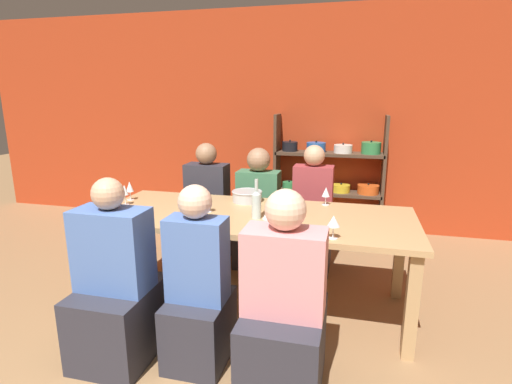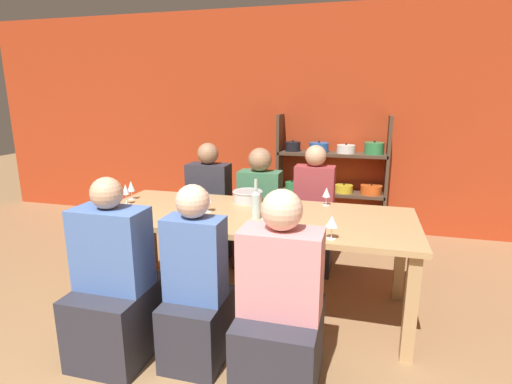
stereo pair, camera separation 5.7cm
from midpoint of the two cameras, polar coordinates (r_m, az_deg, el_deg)
The scene contains 19 objects.
wall_back_red at distance 5.11m, azimuth 4.90°, elevation 10.09°, with size 8.80×0.06×2.70m.
shelf_unit at distance 4.96m, azimuth 10.07°, elevation 1.06°, with size 1.31×0.30×1.44m.
dining_table at distance 3.12m, azimuth -0.97°, elevation -4.57°, with size 2.46×1.00×0.77m.
mixing_bowl at distance 3.44m, azimuth -1.77°, elevation -0.53°, with size 0.26×0.26×0.09m.
wine_bottle_green at distance 2.96m, azimuth -0.49°, elevation -1.64°, with size 0.07×0.07×0.30m.
wine_glass_white_a at distance 3.50m, azimuth -18.71°, elevation 0.18°, with size 0.06×0.06×0.17m.
wine_glass_empty_a at distance 2.73m, azimuth 1.18°, elevation -3.16°, with size 0.08×0.08×0.15m.
wine_glass_red_a at distance 3.14m, azimuth -7.45°, elevation -0.79°, with size 0.07×0.07×0.17m.
wine_glass_red_b at distance 2.90m, azimuth 1.67°, elevation -1.73°, with size 0.07×0.07×0.18m.
wine_glass_white_b at distance 3.36m, azimuth 9.48°, elevation -0.09°, with size 0.07×0.07×0.15m.
wine_glass_white_c at distance 3.65m, azimuth -18.02°, elevation 0.64°, with size 0.07×0.07×0.17m.
wine_glass_red_c at distance 3.02m, azimuth 2.59°, elevation -1.02°, with size 0.06×0.06×0.19m.
wine_glass_white_d at distance 2.58m, azimuth 10.40°, elevation -4.20°, with size 0.08×0.08×0.15m.
person_near_a at distance 2.37m, azimuth 3.23°, elevation -17.79°, with size 0.45×0.56×1.19m.
person_far_a at distance 3.91m, azimuth 7.58°, elevation -4.55°, with size 0.37×0.46×1.22m.
person_near_b at distance 2.78m, azimuth -19.80°, elevation -13.72°, with size 0.45×0.57×1.19m.
person_far_b at distance 4.15m, azimuth -7.25°, elevation -3.64°, with size 0.42×0.52×1.21m.
person_near_c at distance 2.61m, azimuth -8.85°, elevation -14.78°, with size 0.36×0.46×1.16m.
person_far_c at distance 4.01m, azimuth -0.05°, elevation -4.25°, with size 0.41×0.51×1.18m.
Camera 1 is at (0.79, -1.21, 1.67)m, focal length 28.00 mm.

